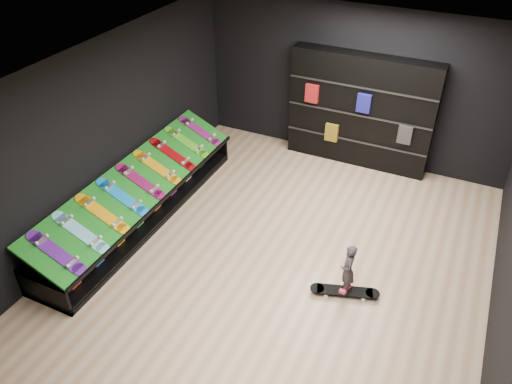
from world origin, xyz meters
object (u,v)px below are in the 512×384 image
at_px(display_rack, 141,204).
at_px(floor_skateboard, 345,292).
at_px(back_shelving, 360,111).
at_px(child, 347,278).

xyz_separation_m(display_rack, floor_skateboard, (3.66, -0.28, -0.20)).
distance_m(display_rack, back_shelving, 4.40).
relative_size(floor_skateboard, child, 2.03).
relative_size(back_shelving, child, 5.67).
distance_m(display_rack, floor_skateboard, 3.68).
height_order(back_shelving, child, back_shelving).
bearing_deg(display_rack, child, -4.29).
distance_m(display_rack, child, 3.67).
height_order(display_rack, child, child).
bearing_deg(back_shelving, display_rack, -129.77).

